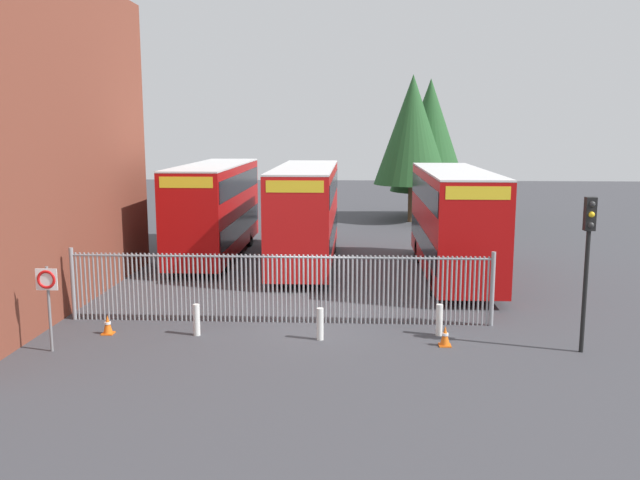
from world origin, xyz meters
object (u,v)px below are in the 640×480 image
Objects in this scene: bollard_center_front at (320,324)px; bollard_near_right at (439,320)px; double_decker_bus_behind_fence_left at (215,206)px; double_decker_bus_behind_fence_right at (306,211)px; speed_limit_sign_post at (47,289)px; traffic_cone_by_gate at (108,325)px; traffic_light_kerbside at (588,246)px; double_decker_bus_near_gate at (453,219)px; bollard_near_left at (197,320)px; traffic_cone_mid_forecourt at (445,336)px.

bollard_near_right is (3.52, 0.61, 0.00)m from bollard_center_front.
double_decker_bus_behind_fence_right is at bearing -20.51° from double_decker_bus_behind_fence_left.
bollard_near_right is 0.40× the size of speed_limit_sign_post.
traffic_cone_by_gate is 13.96m from traffic_light_kerbside.
double_decker_bus_near_gate is at bearing -18.63° from double_decker_bus_behind_fence_right.
traffic_light_kerbside is at bearing -53.87° from double_decker_bus_behind_fence_right.
double_decker_bus_behind_fence_right reaches higher than bollard_near_left.
bollard_center_front is (5.64, -12.56, -1.95)m from double_decker_bus_behind_fence_left.
traffic_light_kerbside reaches higher than traffic_cone_mid_forecourt.
bollard_center_front is 0.40× the size of speed_limit_sign_post.
double_decker_bus_behind_fence_left is 13.91m from bollard_center_front.
bollard_center_front is (3.70, -0.24, 0.00)m from bollard_near_left.
traffic_light_kerbside is (13.67, -0.93, 2.70)m from traffic_cone_by_gate.
speed_limit_sign_post is at bearing -97.10° from double_decker_bus_behind_fence_left.
traffic_light_kerbside is (3.70, -0.34, 2.70)m from traffic_cone_mid_forecourt.
traffic_light_kerbside is at bearing -5.00° from bollard_near_left.
double_decker_bus_behind_fence_left is 4.72m from double_decker_bus_behind_fence_right.
traffic_cone_mid_forecourt is (4.79, -11.29, -2.13)m from double_decker_bus_behind_fence_right.
traffic_light_kerbside is at bearing -19.51° from bollard_near_right.
double_decker_bus_behind_fence_left reaches higher than bollard_near_left.
double_decker_bus_behind_fence_right is 18.32× the size of traffic_cone_mid_forecourt.
bollard_center_front is 6.40m from traffic_cone_by_gate.
bollard_near_left is at bearing 175.00° from traffic_light_kerbside.
bollard_center_front is at bearing 173.90° from traffic_cone_mid_forecourt.
traffic_cone_mid_forecourt is at bearing 5.55° from speed_limit_sign_post.
double_decker_bus_behind_fence_left is at bearing 98.95° from bollard_near_left.
traffic_light_kerbside reaches higher than bollard_center_front.
double_decker_bus_behind_fence_left is 12.63m from bollard_near_left.
bollard_near_right is at bearing 2.31° from traffic_cone_by_gate.
double_decker_bus_behind_fence_right is 14.41m from traffic_light_kerbside.
double_decker_bus_behind_fence_left reaches higher than traffic_cone_mid_forecourt.
traffic_cone_by_gate and traffic_cone_mid_forecourt have the same top height.
double_decker_bus_near_gate and double_decker_bus_behind_fence_right have the same top height.
double_decker_bus_near_gate reaches higher than traffic_light_kerbside.
double_decker_bus_near_gate is 1.00× the size of double_decker_bus_behind_fence_left.
bollard_center_front is 3.57m from bollard_near_right.
traffic_cone_mid_forecourt is 0.14× the size of traffic_light_kerbside.
traffic_cone_mid_forecourt is at bearing 174.81° from traffic_light_kerbside.
double_decker_bus_behind_fence_left is at bearing 159.49° from double_decker_bus_behind_fence_right.
double_decker_bus_behind_fence_right is 11.38× the size of bollard_near_left.
bollard_near_left is 11.29m from traffic_light_kerbside.
bollard_center_front is 3.60m from traffic_cone_mid_forecourt.
double_decker_bus_behind_fence_left is at bearing 114.18° from bollard_center_front.
traffic_cone_by_gate is at bearing -93.50° from double_decker_bus_behind_fence_left.
double_decker_bus_near_gate is at bearing -19.42° from double_decker_bus_behind_fence_left.
speed_limit_sign_post is (-1.74, -14.01, -0.65)m from double_decker_bus_behind_fence_left.
bollard_near_right is (-1.50, -8.20, -1.95)m from double_decker_bus_near_gate.
traffic_cone_by_gate is at bearing -179.33° from bollard_near_left.
double_decker_bus_behind_fence_left is 1.00× the size of double_decker_bus_behind_fence_right.
bollard_near_left is at bearing 175.10° from traffic_cone_mid_forecourt.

